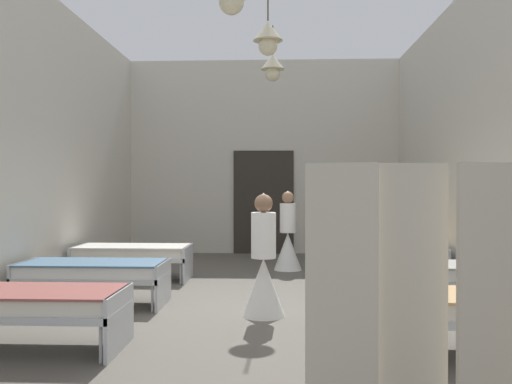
% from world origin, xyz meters
% --- Properties ---
extents(ground_plane, '(6.87, 11.60, 0.10)m').
position_xyz_m(ground_plane, '(0.00, 0.00, -0.05)').
color(ground_plane, '#59544C').
extents(room_shell, '(6.67, 11.20, 4.52)m').
position_xyz_m(room_shell, '(0.00, 1.32, 2.27)').
color(room_shell, beige).
rests_on(room_shell, ground).
extents(bed_left_row_0, '(1.90, 0.84, 0.57)m').
position_xyz_m(bed_left_row_0, '(-2.09, -1.90, 0.44)').
color(bed_left_row_0, '#B7BCC1').
rests_on(bed_left_row_0, ground).
extents(bed_right_row_0, '(1.90, 0.84, 0.57)m').
position_xyz_m(bed_right_row_0, '(2.09, -1.90, 0.44)').
color(bed_right_row_0, '#B7BCC1').
rests_on(bed_right_row_0, ground).
extents(bed_left_row_1, '(1.90, 0.84, 0.57)m').
position_xyz_m(bed_left_row_1, '(-2.09, 0.00, 0.44)').
color(bed_left_row_1, '#B7BCC1').
rests_on(bed_left_row_1, ground).
extents(bed_right_row_1, '(1.90, 0.84, 0.57)m').
position_xyz_m(bed_right_row_1, '(2.09, 0.00, 0.44)').
color(bed_right_row_1, '#B7BCC1').
rests_on(bed_right_row_1, ground).
extents(bed_left_row_2, '(1.90, 0.84, 0.57)m').
position_xyz_m(bed_left_row_2, '(-2.09, 1.90, 0.44)').
color(bed_left_row_2, '#B7BCC1').
rests_on(bed_left_row_2, ground).
extents(bed_right_row_2, '(1.90, 0.84, 0.57)m').
position_xyz_m(bed_right_row_2, '(2.09, 1.90, 0.44)').
color(bed_right_row_2, '#B7BCC1').
rests_on(bed_right_row_2, ground).
extents(nurse_near_aisle, '(0.52, 0.52, 1.49)m').
position_xyz_m(nurse_near_aisle, '(0.52, 3.05, 0.53)').
color(nurse_near_aisle, white).
rests_on(nurse_near_aisle, ground).
extents(nurse_mid_aisle, '(0.52, 0.52, 1.49)m').
position_xyz_m(nurse_mid_aisle, '(0.17, -0.49, 0.53)').
color(nurse_mid_aisle, white).
rests_on(nurse_mid_aisle, ground).
extents(patient_seated_primary, '(0.44, 0.44, 0.80)m').
position_xyz_m(patient_seated_primary, '(1.74, 2.00, 0.87)').
color(patient_seated_primary, '#515B70').
rests_on(patient_seated_primary, bed_right_row_2).
extents(privacy_screen, '(1.25, 0.17, 1.70)m').
position_xyz_m(privacy_screen, '(1.14, -3.75, 0.85)').
color(privacy_screen, '#BCB29E').
rests_on(privacy_screen, ground).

